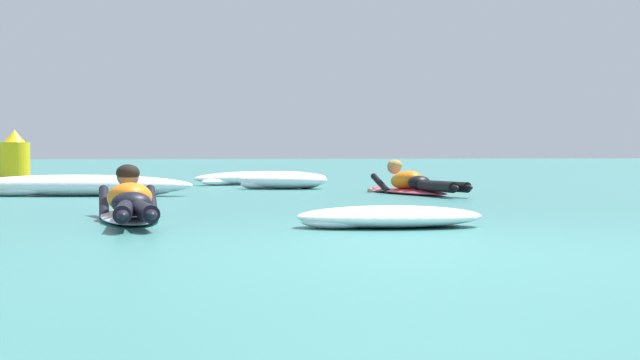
% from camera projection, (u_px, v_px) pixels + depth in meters
% --- Properties ---
extents(ground_plane, '(120.00, 120.00, 0.00)m').
position_uv_depth(ground_plane, '(249.00, 188.00, 15.47)').
color(ground_plane, '#387A75').
extents(surfer_near, '(0.64, 2.50, 0.54)m').
position_uv_depth(surfer_near, '(130.00, 205.00, 8.01)').
color(surfer_near, silver).
rests_on(surfer_near, ground).
extents(surfer_far, '(0.98, 2.56, 0.54)m').
position_uv_depth(surfer_far, '(412.00, 184.00, 13.06)').
color(surfer_far, '#E54C66').
rests_on(surfer_far, ground).
extents(whitewater_front, '(1.56, 1.02, 0.29)m').
position_uv_depth(whitewater_front, '(283.00, 181.00, 14.91)').
color(whitewater_front, white).
rests_on(whitewater_front, ground).
extents(whitewater_mid_right, '(1.56, 0.81, 0.17)m').
position_uv_depth(whitewater_mid_right, '(390.00, 217.00, 7.35)').
color(whitewater_mid_right, white).
rests_on(whitewater_mid_right, ground).
extents(whitewater_back, '(3.25, 1.14, 0.29)m').
position_uv_depth(whitewater_back, '(77.00, 186.00, 12.50)').
color(whitewater_back, white).
rests_on(whitewater_back, ground).
extents(whitewater_far_band, '(2.66, 1.24, 0.25)m').
position_uv_depth(whitewater_far_band, '(262.00, 178.00, 16.84)').
color(whitewater_far_band, white).
rests_on(whitewater_far_band, ground).
extents(channel_marker_buoy, '(0.60, 0.60, 1.03)m').
position_uv_depth(channel_marker_buoy, '(15.00, 162.00, 17.49)').
color(channel_marker_buoy, yellow).
rests_on(channel_marker_buoy, ground).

